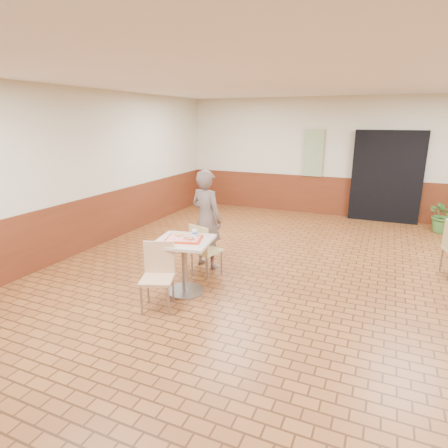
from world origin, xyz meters
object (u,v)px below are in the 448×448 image
at_px(main_table, 184,257).
at_px(serving_tray, 184,239).
at_px(paper_cup, 195,233).
at_px(ring_donut, 179,234).
at_px(chair_main_back, 203,248).
at_px(long_john_donut, 189,238).
at_px(potted_plant, 445,215).
at_px(chair_main_front, 158,272).
at_px(customer, 207,219).

height_order(main_table, serving_tray, serving_tray).
bearing_deg(paper_cup, ring_donut, -164.33).
distance_m(chair_main_back, long_john_donut, 0.79).
distance_m(main_table, potted_plant, 6.23).
bearing_deg(chair_main_front, serving_tray, 56.92).
relative_size(main_table, chair_main_back, 0.94).
relative_size(chair_main_back, paper_cup, 8.80).
bearing_deg(customer, paper_cup, 121.12).
bearing_deg(ring_donut, customer, 92.47).
height_order(main_table, potted_plant, potted_plant).
relative_size(main_table, serving_tray, 1.63).
height_order(chair_main_back, serving_tray, chair_main_back).
relative_size(chair_main_back, serving_tray, 1.74).
relative_size(ring_donut, paper_cup, 1.07).
height_order(long_john_donut, paper_cup, paper_cup).
bearing_deg(serving_tray, ring_donut, 148.55).
relative_size(chair_main_front, long_john_donut, 5.50).
relative_size(chair_main_front, customer, 0.53).
distance_m(chair_main_front, ring_donut, 0.68).
relative_size(chair_main_back, customer, 0.51).
bearing_deg(customer, ring_donut, 107.56).
xyz_separation_m(chair_main_front, potted_plant, (3.91, 5.44, -0.09)).
xyz_separation_m(chair_main_front, long_john_donut, (0.22, 0.48, 0.36)).
bearing_deg(main_table, customer, 98.55).
height_order(main_table, long_john_donut, long_john_donut).
bearing_deg(chair_main_front, customer, 70.88).
xyz_separation_m(long_john_donut, potted_plant, (3.69, 4.97, -0.45)).
relative_size(chair_main_front, ring_donut, 8.56).
distance_m(ring_donut, long_john_donut, 0.25).
bearing_deg(main_table, chair_main_front, -102.25).
relative_size(main_table, customer, 0.48).
distance_m(chair_main_front, chair_main_back, 1.17).
height_order(ring_donut, paper_cup, paper_cup).
xyz_separation_m(chair_main_back, serving_tray, (0.02, -0.65, 0.34)).
bearing_deg(ring_donut, main_table, -31.45).
bearing_deg(ring_donut, chair_main_back, 80.83).
xyz_separation_m(chair_main_front, chair_main_back, (0.09, 1.16, -0.02)).
distance_m(chair_main_front, serving_tray, 0.61).
bearing_deg(long_john_donut, chair_main_back, 100.50).
bearing_deg(serving_tray, potted_plant, 52.39).
distance_m(main_table, customer, 1.10).
bearing_deg(potted_plant, customer, -135.53).
bearing_deg(paper_cup, main_table, -128.52).
xyz_separation_m(main_table, potted_plant, (3.80, 4.93, -0.13)).
bearing_deg(paper_cup, customer, 106.04).
xyz_separation_m(serving_tray, ring_donut, (-0.12, 0.07, 0.03)).
xyz_separation_m(main_table, serving_tray, (-0.00, 0.00, 0.28)).
xyz_separation_m(customer, serving_tray, (0.16, -1.05, -0.01)).
bearing_deg(main_table, chair_main_back, 91.90).
bearing_deg(chair_main_back, customer, -54.60).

